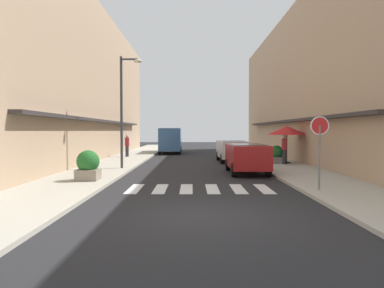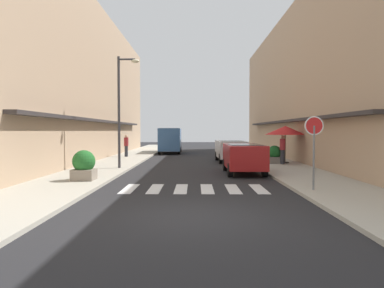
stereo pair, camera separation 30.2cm
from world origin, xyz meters
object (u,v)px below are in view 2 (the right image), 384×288
Objects in this scene: parked_car_mid at (230,149)px; pedestrian_walking_near at (283,149)px; planter_midblock at (274,155)px; delivery_van at (170,138)px; cafe_umbrella at (285,130)px; planter_corner at (84,165)px; pedestrian_walking_far at (126,145)px; round_street_sign at (314,134)px; street_lamp at (122,101)px; parked_car_near at (244,155)px.

parked_car_mid is 4.01m from pedestrian_walking_near.
planter_midblock is at bearing 30.39° from pedestrian_walking_near.
delivery_van is 13.98m from cafe_umbrella.
pedestrian_walking_far is at bearing 93.49° from planter_corner.
pedestrian_walking_near is at bearing -43.87° from parked_car_mid.
cafe_umbrella is 1.73m from planter_midblock.
pedestrian_walking_far is (-9.40, 15.72, -1.02)m from round_street_sign.
pedestrian_walking_near is (0.39, -0.43, 0.42)m from planter_midblock.
street_lamp reaches higher than parked_car_mid.
planter_corner is at bearing -141.24° from planter_midblock.
street_lamp is at bearing 137.96° from round_street_sign.
planter_midblock is (0.87, 9.98, -1.40)m from round_street_sign.
cafe_umbrella is at bearing 55.56° from parked_car_near.
parked_car_mid is 12.13m from planter_corner.
cafe_umbrella is 2.05× the size of planter_corner.
planter_corner is at bearing -142.03° from cafe_umbrella.
pedestrian_walking_far is (-1.43, 8.54, -2.71)m from street_lamp.
street_lamp reaches higher than planter_midblock.
parked_car_near is 0.69× the size of street_lamp.
delivery_van is at bearing 106.36° from parked_car_near.
parked_car_near is 4.87m from pedestrian_walking_near.
delivery_van is at bearing 121.51° from planter_midblock.
street_lamp is 9.07m from pedestrian_walking_far.
delivery_van is at bearing 83.75° from street_lamp.
round_street_sign reaches higher than parked_car_near.
parked_car_mid is at bearing -63.38° from delivery_van.
parked_car_near is 7.12m from street_lamp.
planter_midblock is (2.50, -2.34, -0.28)m from parked_car_mid.
cafe_umbrella is 1.42× the size of pedestrian_walking_near.
parked_car_mid is 0.78× the size of delivery_van.
planter_midblock is at bearing 38.76° from planter_corner.
planter_corner is (-2.21, -19.41, -0.69)m from delivery_van.
parked_car_mid is 12.48m from round_street_sign.
cafe_umbrella is 1.47× the size of pedestrian_walking_far.
delivery_van is 0.91× the size of street_lamp.
pedestrian_walking_near is at bearing -113.88° from cafe_umbrella.
pedestrian_walking_near reaches higher than parked_car_near.
street_lamp is at bearing 24.84° from pedestrian_walking_far.
pedestrian_walking_far is (-3.02, -6.08, -0.38)m from delivery_van.
parked_car_near reaches higher than planter_corner.
pedestrian_walking_near is (9.85, 7.16, 0.34)m from planter_corner.
round_street_sign is (6.37, -21.80, 0.64)m from delivery_van.
pedestrian_walking_near is at bearing 75.29° from pedestrian_walking_far.
planter_corner is at bearing -155.08° from parked_car_near.
parked_car_mid is 3.47× the size of planter_corner.
round_street_sign is at bearing 46.23° from pedestrian_walking_far.
parked_car_mid is 3.85× the size of planter_midblock.
round_street_sign is 1.47× the size of pedestrian_walking_far.
planter_corner is 12.13m from planter_midblock.
pedestrian_walking_near is at bearing -58.07° from delivery_van.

